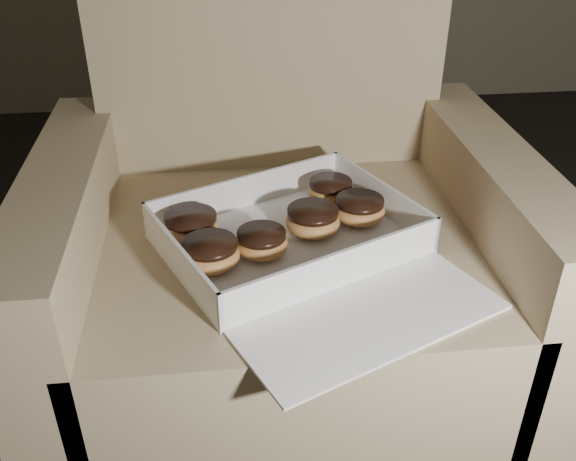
{
  "coord_description": "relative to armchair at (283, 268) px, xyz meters",
  "views": [
    {
      "loc": [
        -0.29,
        -0.34,
        0.96
      ],
      "look_at": [
        -0.19,
        0.54,
        0.42
      ],
      "focal_mm": 40.0,
      "sensor_mm": 36.0,
      "label": 1
    }
  ],
  "objects": [
    {
      "name": "crumb_c",
      "position": [
        -0.0,
        -0.2,
        0.13
      ],
      "size": [
        0.01,
        0.01,
        0.0
      ],
      "primitive_type": "ellipsoid",
      "color": "black",
      "rests_on": "bakery_box"
    },
    {
      "name": "donut_b",
      "position": [
        0.09,
        0.03,
        0.15
      ],
      "size": [
        0.08,
        0.08,
        0.04
      ],
      "color": "#DD8D4D",
      "rests_on": "bakery_box"
    },
    {
      "name": "armchair",
      "position": [
        0.0,
        0.0,
        0.0
      ],
      "size": [
        0.83,
        0.7,
        0.87
      ],
      "color": "tan",
      "rests_on": "floor"
    },
    {
      "name": "donut_c",
      "position": [
        -0.13,
        -0.16,
        0.15
      ],
      "size": [
        0.09,
        0.09,
        0.05
      ],
      "color": "#DD8D4D",
      "rests_on": "bakery_box"
    },
    {
      "name": "bakery_box",
      "position": [
        0.02,
        -0.13,
        0.13
      ],
      "size": [
        0.53,
        0.57,
        0.07
      ],
      "rotation": [
        0.0,
        0.0,
        0.43
      ],
      "color": "white",
      "rests_on": "armchair"
    },
    {
      "name": "donut_a",
      "position": [
        0.13,
        -0.05,
        0.15
      ],
      "size": [
        0.09,
        0.09,
        0.04
      ],
      "color": "#DD8D4D",
      "rests_on": "bakery_box"
    },
    {
      "name": "donut_f",
      "position": [
        0.04,
        -0.08,
        0.15
      ],
      "size": [
        0.09,
        0.09,
        0.05
      ],
      "color": "#DD8D4D",
      "rests_on": "bakery_box"
    },
    {
      "name": "donut_d",
      "position": [
        -0.05,
        -0.13,
        0.15
      ],
      "size": [
        0.08,
        0.08,
        0.04
      ],
      "color": "#DD8D4D",
      "rests_on": "bakery_box"
    },
    {
      "name": "crumb_b",
      "position": [
        -0.11,
        -0.24,
        0.13
      ],
      "size": [
        0.01,
        0.01,
        0.0
      ],
      "primitive_type": "ellipsoid",
      "color": "black",
      "rests_on": "bakery_box"
    },
    {
      "name": "crumb_a",
      "position": [
        -0.06,
        -0.26,
        0.13
      ],
      "size": [
        0.01,
        0.01,
        0.0
      ],
      "primitive_type": "ellipsoid",
      "color": "black",
      "rests_on": "bakery_box"
    },
    {
      "name": "donut_e",
      "position": [
        -0.16,
        -0.07,
        0.15
      ],
      "size": [
        0.09,
        0.09,
        0.05
      ],
      "color": "#DD8D4D",
      "rests_on": "bakery_box"
    }
  ]
}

